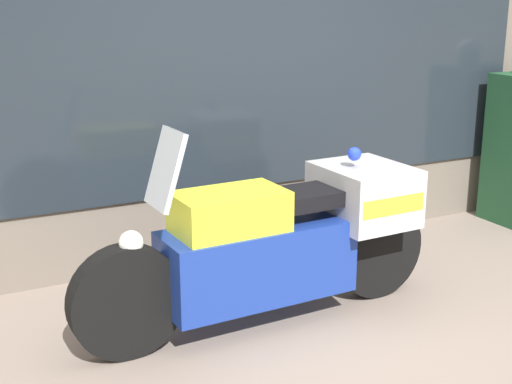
# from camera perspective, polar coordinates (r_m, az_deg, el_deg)

# --- Properties ---
(ground_plane) EXTENTS (60.00, 60.00, 0.00)m
(ground_plane) POSITION_cam_1_polar(r_m,az_deg,el_deg) (4.32, 8.42, -12.49)
(ground_plane) COLOR gray
(shop_building) EXTENTS (5.82, 0.55, 3.75)m
(shop_building) POSITION_cam_1_polar(r_m,az_deg,el_deg) (5.39, -7.52, 14.04)
(shop_building) COLOR #6B6056
(shop_building) RESTS_ON ground
(window_display) EXTENTS (4.33, 0.30, 2.02)m
(window_display) POSITION_cam_1_polar(r_m,az_deg,el_deg) (5.98, 0.87, 0.71)
(window_display) COLOR slate
(window_display) RESTS_ON ground
(paramedic_motorcycle) EXTENTS (2.46, 0.64, 1.30)m
(paramedic_motorcycle) POSITION_cam_1_polar(r_m,az_deg,el_deg) (4.48, 2.25, -3.70)
(paramedic_motorcycle) COLOR black
(paramedic_motorcycle) RESTS_ON ground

